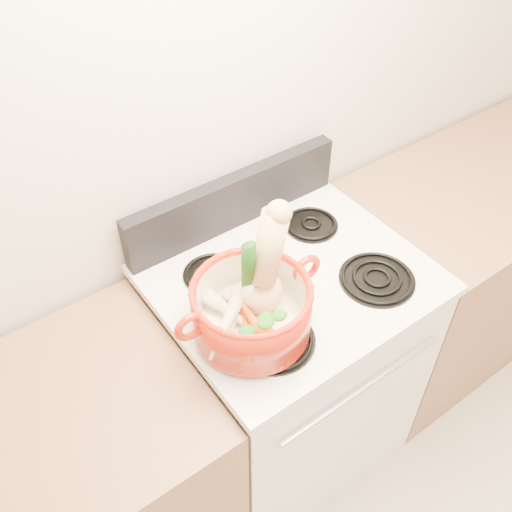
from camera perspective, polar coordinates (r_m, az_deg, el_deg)
wall_back at (r=1.69m, az=-3.43°, el=13.32°), size 3.50×0.02×2.60m
stove_body at (r=2.07m, az=3.01°, el=-11.44°), size 0.76×0.65×0.92m
cooktop at (r=1.70m, az=3.60°, el=-2.34°), size 0.78×0.67×0.03m
control_backsplash at (r=1.81m, az=-2.21°, el=5.56°), size 0.76×0.05×0.18m
oven_handle at (r=1.68m, az=10.79°, el=-12.84°), size 0.60×0.02×0.02m
counter_right at (r=2.67m, az=21.41°, el=0.40°), size 1.36×0.65×0.90m
burner_front_left at (r=1.52m, az=1.77°, el=-8.31°), size 0.22×0.22×0.02m
burner_front_right at (r=1.70m, az=12.01°, el=-2.18°), size 0.22×0.22×0.02m
burner_back_left at (r=1.69m, az=-4.40°, el=-1.73°), size 0.17×0.17×0.02m
burner_back_right at (r=1.85m, az=5.54°, el=3.23°), size 0.17×0.17×0.02m
dutch_oven at (r=1.47m, az=-0.46°, el=-5.38°), size 0.32×0.32×0.15m
pot_handle_left at (r=1.38m, az=-6.58°, el=-7.03°), size 0.09×0.02×0.09m
pot_handle_right at (r=1.51m, az=5.08°, el=-1.23°), size 0.09×0.02×0.09m
squash at (r=1.43m, az=0.59°, el=-0.98°), size 0.23×0.18×0.33m
leek at (r=1.44m, az=-0.78°, el=-2.24°), size 0.04×0.05×0.25m
ginger at (r=1.54m, az=-2.04°, el=-3.85°), size 0.09×0.08×0.04m
parsnip_0 at (r=1.49m, az=-2.52°, el=-5.64°), size 0.10×0.24×0.07m
parsnip_1 at (r=1.47m, az=-2.53°, el=-6.59°), size 0.18×0.18×0.06m
parsnip_2 at (r=1.50m, az=-3.50°, el=-5.06°), size 0.10×0.17×0.05m
parsnip_3 at (r=1.44m, az=-3.17°, el=-7.09°), size 0.18×0.14×0.06m
carrot_0 at (r=1.47m, az=-0.85°, el=-6.95°), size 0.05×0.18×0.05m
carrot_1 at (r=1.44m, az=-1.06°, el=-8.22°), size 0.11×0.15×0.05m
carrot_2 at (r=1.47m, az=-0.11°, el=-6.62°), size 0.06×0.17×0.04m
carrot_3 at (r=1.42m, az=-0.21°, el=-8.33°), size 0.12×0.11×0.04m
carrot_4 at (r=1.46m, az=-0.60°, el=-6.12°), size 0.05×0.16×0.05m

